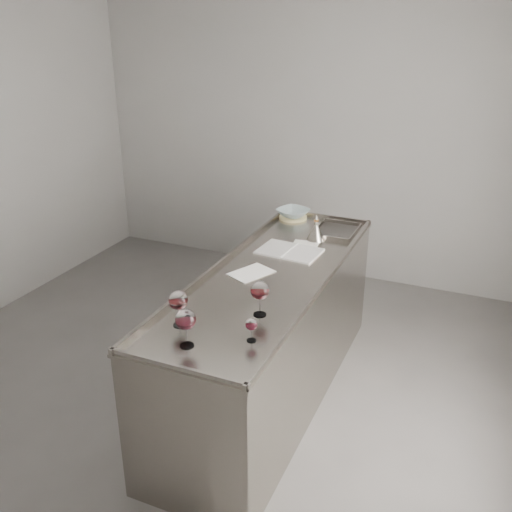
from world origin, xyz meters
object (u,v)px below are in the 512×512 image
at_px(notebook, 289,251).
at_px(ceramic_bowl, 293,213).
at_px(wine_glass_right, 260,291).
at_px(counter, 270,336).
at_px(wine_glass_middle, 186,321).
at_px(wine_funnel, 316,232).
at_px(wine_glass_small, 251,325).
at_px(wine_glass_left, 178,301).

relative_size(notebook, ceramic_bowl, 1.79).
bearing_deg(ceramic_bowl, wine_glass_right, -76.35).
height_order(counter, notebook, counter).
distance_m(wine_glass_right, notebook, 0.95).
relative_size(counter, notebook, 5.41).
bearing_deg(wine_glass_middle, wine_funnel, 85.14).
distance_m(notebook, ceramic_bowl, 0.72).
xyz_separation_m(counter, wine_glass_middle, (-0.06, -0.98, 0.61)).
height_order(counter, wine_glass_small, wine_glass_small).
bearing_deg(wine_funnel, wine_glass_left, -100.66).
bearing_deg(wine_glass_right, ceramic_bowl, 103.65).
distance_m(wine_glass_middle, wine_glass_small, 0.34).
distance_m(wine_glass_left, wine_funnel, 1.54).
distance_m(wine_glass_left, ceramic_bowl, 1.90).
height_order(wine_glass_middle, wine_funnel, wine_glass_middle).
bearing_deg(wine_glass_small, wine_glass_right, 104.27).
xyz_separation_m(counter, ceramic_bowl, (-0.24, 1.08, 0.52)).
distance_m(wine_glass_middle, wine_glass_right, 0.50).
height_order(wine_glass_left, wine_glass_small, wine_glass_left).
bearing_deg(wine_glass_right, wine_glass_left, -141.58).
relative_size(wine_glass_left, wine_funnel, 1.03).
distance_m(wine_glass_left, notebook, 1.23).
distance_m(counter, wine_funnel, 0.88).
bearing_deg(wine_glass_small, counter, 105.31).
height_order(wine_glass_small, ceramic_bowl, wine_glass_small).
height_order(wine_glass_left, wine_glass_middle, wine_glass_middle).
bearing_deg(counter, wine_glass_middle, -93.58).
xyz_separation_m(notebook, ceramic_bowl, (-0.22, 0.69, 0.04)).
distance_m(counter, ceramic_bowl, 1.22).
height_order(notebook, ceramic_bowl, ceramic_bowl).
xyz_separation_m(wine_glass_left, ceramic_bowl, (-0.04, 1.89, -0.10)).
relative_size(wine_glass_left, wine_glass_small, 1.60).
xyz_separation_m(ceramic_bowl, wine_funnel, (0.32, -0.39, 0.01)).
bearing_deg(wine_glass_small, notebook, 101.21).
bearing_deg(wine_glass_right, wine_funnel, 93.27).
bearing_deg(wine_glass_small, wine_glass_middle, -147.74).
bearing_deg(wine_glass_right, wine_glass_small, -75.73).
relative_size(wine_glass_small, wine_funnel, 0.64).
distance_m(wine_glass_right, wine_glass_small, 0.28).
distance_m(wine_glass_small, ceramic_bowl, 1.94).
distance_m(wine_glass_small, notebook, 1.22).
distance_m(wine_glass_middle, notebook, 1.38).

